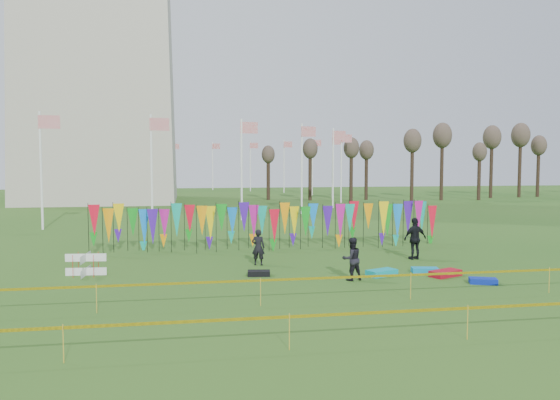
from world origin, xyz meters
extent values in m
plane|color=#245217|center=(0.00, 0.00, 0.00)|extent=(160.00, 160.00, 0.00)
cylinder|color=white|center=(14.00, 48.00, 4.00)|extent=(0.16, 0.16, 8.00)
plane|color=red|center=(14.60, 48.00, 7.30)|extent=(1.40, 0.00, 1.40)
cylinder|color=white|center=(13.05, 55.25, 4.00)|extent=(0.16, 0.16, 8.00)
plane|color=red|center=(13.65, 55.25, 7.30)|extent=(1.40, 0.00, 1.40)
cylinder|color=white|center=(10.25, 62.00, 4.00)|extent=(0.16, 0.16, 8.00)
plane|color=red|center=(10.85, 62.00, 7.30)|extent=(1.40, 0.00, 1.40)
cylinder|color=white|center=(5.80, 67.80, 4.00)|extent=(0.16, 0.16, 8.00)
plane|color=red|center=(6.40, 67.80, 7.30)|extent=(1.40, 0.00, 1.40)
cylinder|color=white|center=(0.00, 72.25, 4.00)|extent=(0.16, 0.16, 8.00)
plane|color=red|center=(0.60, 72.25, 7.30)|extent=(1.40, 0.00, 1.40)
cylinder|color=white|center=(-6.75, 75.05, 4.00)|extent=(0.16, 0.16, 8.00)
plane|color=red|center=(-6.15, 75.05, 7.30)|extent=(1.40, 0.00, 1.40)
cylinder|color=white|center=(-14.00, 76.00, 4.00)|extent=(0.16, 0.16, 8.00)
plane|color=red|center=(-13.40, 76.00, 7.30)|extent=(1.40, 0.00, 1.40)
cylinder|color=white|center=(-21.25, 75.05, 4.00)|extent=(0.16, 0.16, 8.00)
plane|color=red|center=(-20.65, 75.05, 7.30)|extent=(1.40, 0.00, 1.40)
cylinder|color=white|center=(-28.00, 72.25, 4.00)|extent=(0.16, 0.16, 8.00)
plane|color=red|center=(-27.40, 72.25, 7.30)|extent=(1.40, 0.00, 1.40)
cylinder|color=white|center=(-14.00, 20.00, 4.00)|extent=(0.16, 0.16, 8.00)
plane|color=red|center=(-13.40, 20.00, 7.30)|extent=(1.40, 0.00, 1.40)
cylinder|color=white|center=(-6.75, 20.95, 4.00)|extent=(0.16, 0.16, 8.00)
plane|color=red|center=(-6.15, 20.95, 7.30)|extent=(1.40, 0.00, 1.40)
cylinder|color=white|center=(0.00, 23.75, 4.00)|extent=(0.16, 0.16, 8.00)
plane|color=red|center=(0.60, 23.75, 7.30)|extent=(1.40, 0.00, 1.40)
cylinder|color=white|center=(5.80, 28.20, 4.00)|extent=(0.16, 0.16, 8.00)
plane|color=red|center=(6.40, 28.20, 7.30)|extent=(1.40, 0.00, 1.40)
cylinder|color=white|center=(10.25, 34.00, 4.00)|extent=(0.16, 0.16, 8.00)
plane|color=red|center=(10.85, 34.00, 7.30)|extent=(1.40, 0.00, 1.40)
cylinder|color=white|center=(13.05, 40.75, 4.00)|extent=(0.16, 0.16, 8.00)
plane|color=red|center=(13.65, 40.75, 7.30)|extent=(1.40, 0.00, 1.40)
cylinder|color=black|center=(-9.00, 8.95, 1.18)|extent=(0.03, 0.03, 2.36)
cone|color=red|center=(-8.72, 8.95, 1.48)|extent=(0.64, 0.64, 1.60)
cylinder|color=black|center=(-8.44, 8.95, 1.18)|extent=(0.03, 0.03, 2.36)
cone|color=#FF9608|center=(-8.16, 8.95, 1.48)|extent=(0.64, 0.64, 1.60)
cylinder|color=black|center=(-7.88, 8.95, 1.18)|extent=(0.03, 0.03, 2.36)
cone|color=yellow|center=(-7.59, 8.95, 1.48)|extent=(0.64, 0.64, 1.60)
cylinder|color=black|center=(-7.31, 8.95, 1.18)|extent=(0.03, 0.03, 2.36)
cone|color=#11981B|center=(-7.03, 8.95, 1.48)|extent=(0.64, 0.64, 1.60)
cylinder|color=black|center=(-6.75, 8.95, 1.18)|extent=(0.03, 0.03, 2.36)
cone|color=#0E7EF2|center=(-6.47, 8.95, 1.48)|extent=(0.64, 0.64, 1.60)
cylinder|color=black|center=(-6.19, 8.95, 1.18)|extent=(0.03, 0.03, 2.36)
cone|color=#4313AA|center=(-5.91, 8.95, 1.48)|extent=(0.64, 0.64, 1.60)
cylinder|color=black|center=(-5.62, 8.95, 1.18)|extent=(0.03, 0.03, 2.36)
cone|color=#C3158F|center=(-5.34, 8.95, 1.48)|extent=(0.64, 0.64, 1.60)
cylinder|color=black|center=(-5.06, 8.95, 1.18)|extent=(0.03, 0.03, 2.36)
cone|color=#0BA78B|center=(-4.78, 8.95, 1.48)|extent=(0.64, 0.64, 1.60)
cylinder|color=black|center=(-4.50, 8.95, 1.18)|extent=(0.03, 0.03, 2.36)
cone|color=red|center=(-4.22, 8.95, 1.48)|extent=(0.64, 0.64, 1.60)
cylinder|color=black|center=(-3.94, 8.95, 1.18)|extent=(0.03, 0.03, 2.36)
cone|color=#FF9608|center=(-3.66, 8.95, 1.48)|extent=(0.64, 0.64, 1.60)
cylinder|color=black|center=(-3.38, 8.95, 1.18)|extent=(0.03, 0.03, 2.36)
cone|color=yellow|center=(-3.09, 8.95, 1.48)|extent=(0.64, 0.64, 1.60)
cylinder|color=black|center=(-2.81, 8.95, 1.18)|extent=(0.03, 0.03, 2.36)
cone|color=#11981B|center=(-2.53, 8.95, 1.48)|extent=(0.64, 0.64, 1.60)
cylinder|color=black|center=(-2.25, 8.95, 1.18)|extent=(0.03, 0.03, 2.36)
cone|color=#0E7EF2|center=(-1.97, 8.95, 1.48)|extent=(0.64, 0.64, 1.60)
cylinder|color=black|center=(-1.69, 8.95, 1.18)|extent=(0.03, 0.03, 2.36)
cone|color=#4313AA|center=(-1.41, 8.95, 1.48)|extent=(0.64, 0.64, 1.60)
cylinder|color=black|center=(-1.12, 8.95, 1.18)|extent=(0.03, 0.03, 2.36)
cone|color=#C3158F|center=(-0.84, 8.95, 1.48)|extent=(0.64, 0.64, 1.60)
cylinder|color=black|center=(-0.56, 8.95, 1.18)|extent=(0.03, 0.03, 2.36)
cone|color=#0BA78B|center=(-0.28, 8.95, 1.48)|extent=(0.64, 0.64, 1.60)
cylinder|color=black|center=(0.00, 8.95, 1.18)|extent=(0.03, 0.03, 2.36)
cone|color=red|center=(0.28, 8.95, 1.48)|extent=(0.64, 0.64, 1.60)
cylinder|color=black|center=(0.56, 8.95, 1.18)|extent=(0.03, 0.03, 2.36)
cone|color=#FF9608|center=(0.84, 8.95, 1.48)|extent=(0.64, 0.64, 1.60)
cylinder|color=black|center=(1.12, 8.95, 1.18)|extent=(0.03, 0.03, 2.36)
cone|color=yellow|center=(1.41, 8.95, 1.48)|extent=(0.64, 0.64, 1.60)
cylinder|color=black|center=(1.69, 8.95, 1.18)|extent=(0.03, 0.03, 2.36)
cone|color=#11981B|center=(1.97, 8.95, 1.48)|extent=(0.64, 0.64, 1.60)
cylinder|color=black|center=(2.25, 8.95, 1.18)|extent=(0.03, 0.03, 2.36)
cone|color=#0E7EF2|center=(2.53, 8.95, 1.48)|extent=(0.64, 0.64, 1.60)
cylinder|color=black|center=(2.81, 8.95, 1.18)|extent=(0.03, 0.03, 2.36)
cone|color=#4313AA|center=(3.09, 8.95, 1.48)|extent=(0.64, 0.64, 1.60)
cylinder|color=black|center=(3.38, 8.95, 1.18)|extent=(0.03, 0.03, 2.36)
cone|color=#C3158F|center=(3.66, 8.95, 1.48)|extent=(0.64, 0.64, 1.60)
cylinder|color=black|center=(3.94, 8.95, 1.18)|extent=(0.03, 0.03, 2.36)
cone|color=#0BA78B|center=(4.22, 8.95, 1.48)|extent=(0.64, 0.64, 1.60)
cylinder|color=black|center=(4.50, 8.95, 1.18)|extent=(0.03, 0.03, 2.36)
cone|color=red|center=(4.78, 8.95, 1.48)|extent=(0.64, 0.64, 1.60)
cylinder|color=black|center=(5.06, 8.95, 1.18)|extent=(0.03, 0.03, 2.36)
cone|color=#FF9608|center=(5.34, 8.95, 1.48)|extent=(0.64, 0.64, 1.60)
cylinder|color=black|center=(5.62, 8.95, 1.18)|extent=(0.03, 0.03, 2.36)
cone|color=yellow|center=(5.91, 8.95, 1.48)|extent=(0.64, 0.64, 1.60)
cylinder|color=black|center=(6.19, 8.95, 1.18)|extent=(0.03, 0.03, 2.36)
cone|color=#11981B|center=(6.47, 8.95, 1.48)|extent=(0.64, 0.64, 1.60)
cylinder|color=black|center=(6.75, 8.95, 1.18)|extent=(0.03, 0.03, 2.36)
cone|color=#0E7EF2|center=(7.03, 8.95, 1.48)|extent=(0.64, 0.64, 1.60)
cylinder|color=black|center=(7.31, 8.95, 1.18)|extent=(0.03, 0.03, 2.36)
cone|color=#4313AA|center=(7.59, 8.95, 1.48)|extent=(0.64, 0.64, 1.60)
cylinder|color=black|center=(7.88, 8.95, 1.18)|extent=(0.03, 0.03, 2.36)
cone|color=#C3158F|center=(8.15, 8.95, 1.48)|extent=(0.64, 0.64, 1.60)
cylinder|color=black|center=(8.44, 8.95, 1.18)|extent=(0.03, 0.03, 2.36)
cone|color=#0BA78B|center=(8.72, 8.95, 1.48)|extent=(0.64, 0.64, 1.60)
cylinder|color=black|center=(9.00, 8.95, 1.18)|extent=(0.03, 0.03, 2.36)
cone|color=red|center=(9.28, 8.95, 1.48)|extent=(0.64, 0.64, 1.60)
cube|color=#E5C804|center=(0.00, -2.21, 0.82)|extent=(26.00, 0.01, 0.08)
cylinder|color=gold|center=(-7.00, -2.21, 0.45)|extent=(0.02, 0.02, 0.90)
cylinder|color=gold|center=(-2.00, -2.21, 0.45)|extent=(0.02, 0.02, 0.90)
cylinder|color=gold|center=(3.00, -2.21, 0.45)|extent=(0.02, 0.02, 0.90)
cylinder|color=gold|center=(8.00, -2.21, 0.45)|extent=(0.02, 0.02, 0.90)
cube|color=#E5C804|center=(0.00, -6.39, 0.82)|extent=(26.00, 0.01, 0.08)
cylinder|color=gold|center=(-7.00, -6.39, 0.45)|extent=(0.02, 0.02, 0.90)
cylinder|color=gold|center=(-2.00, -6.39, 0.45)|extent=(0.02, 0.02, 0.90)
cylinder|color=gold|center=(3.00, -6.39, 0.45)|extent=(0.02, 0.02, 0.90)
cylinder|color=#34241A|center=(6.00, 44.00, 3.20)|extent=(0.44, 0.44, 6.40)
ellipsoid|color=#4F4035|center=(6.00, 44.00, 6.56)|extent=(1.92, 1.92, 2.56)
cylinder|color=#34241A|center=(10.00, 44.00, 3.20)|extent=(0.44, 0.44, 6.40)
ellipsoid|color=#4F4035|center=(10.00, 44.00, 6.56)|extent=(1.92, 1.92, 2.56)
cylinder|color=#34241A|center=(14.00, 44.00, 3.20)|extent=(0.44, 0.44, 6.40)
ellipsoid|color=#4F4035|center=(14.00, 44.00, 6.56)|extent=(1.92, 1.92, 2.56)
cylinder|color=#34241A|center=(18.00, 44.00, 3.20)|extent=(0.44, 0.44, 6.40)
ellipsoid|color=#4F4035|center=(18.00, 44.00, 6.56)|extent=(1.92, 1.92, 2.56)
cylinder|color=#34241A|center=(22.00, 44.00, 3.20)|extent=(0.44, 0.44, 6.40)
ellipsoid|color=#4F4035|center=(22.00, 44.00, 6.56)|extent=(1.92, 1.92, 2.56)
cylinder|color=#34241A|center=(26.00, 44.00, 3.20)|extent=(0.44, 0.44, 6.40)
ellipsoid|color=#4F4035|center=(26.00, 44.00, 6.56)|extent=(1.92, 1.92, 2.56)
cylinder|color=#34241A|center=(30.00, 44.00, 3.20)|extent=(0.44, 0.44, 6.40)
ellipsoid|color=#4F4035|center=(30.00, 44.00, 6.56)|extent=(1.92, 1.92, 2.56)
cylinder|color=#34241A|center=(34.00, 44.00, 3.20)|extent=(0.44, 0.44, 6.40)
ellipsoid|color=#4F4035|center=(34.00, 44.00, 6.56)|extent=(1.92, 1.92, 2.56)
cylinder|color=#34241A|center=(38.00, 44.00, 3.20)|extent=(0.44, 0.44, 6.40)
ellipsoid|color=#4F4035|center=(38.00, 44.00, 6.56)|extent=(1.92, 1.92, 2.56)
cylinder|color=#34241A|center=(42.00, 44.00, 3.20)|extent=(0.44, 0.44, 6.40)
ellipsoid|color=#4F4035|center=(42.00, 44.00, 6.56)|extent=(1.92, 1.92, 2.56)
cylinder|color=red|center=(-8.72, 3.16, 0.46)|extent=(0.02, 0.02, 0.91)
cylinder|color=red|center=(-7.93, 3.16, 0.46)|extent=(0.02, 0.02, 0.91)
cylinder|color=red|center=(-8.72, 3.96, 0.46)|extent=(0.02, 0.02, 0.91)
cylinder|color=red|center=(-7.93, 3.96, 0.46)|extent=(0.02, 0.02, 0.91)
imported|color=black|center=(-1.18, 4.66, 0.80)|extent=(0.69, 0.59, 1.61)
imported|color=black|center=(1.98, 0.95, 0.84)|extent=(0.90, 0.66, 1.67)
imported|color=black|center=(6.29, 4.87, 0.99)|extent=(1.25, 0.85, 1.98)
cube|color=#0B9FAB|center=(3.43, 1.56, 0.12)|extent=(1.37, 1.04, 0.25)
cube|color=#0A24B2|center=(6.70, -0.46, 0.10)|extent=(1.11, 0.83, 0.21)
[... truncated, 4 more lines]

